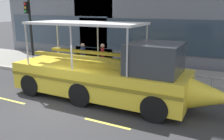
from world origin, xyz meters
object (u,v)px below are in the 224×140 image
duck_tour_boat (110,76)px  pedestrian_near_stern (83,54)px  traffic_light_pole (30,26)px  pedestrian_mid_left (136,61)px  pedestrian_near_bow (182,68)px  pedestrian_mid_right (103,55)px

duck_tour_boat → pedestrian_near_stern: (-3.52, 3.25, 0.09)m
traffic_light_pole → pedestrian_mid_left: bearing=0.8°
duck_tour_boat → pedestrian_near_stern: size_ratio=5.70×
pedestrian_near_stern → traffic_light_pole: bearing=-173.1°
pedestrian_near_stern → pedestrian_near_bow: bearing=-2.9°
pedestrian_near_bow → pedestrian_near_stern: 5.97m
pedestrian_near_bow → pedestrian_near_stern: bearing=177.1°
pedestrian_mid_left → pedestrian_near_stern: pedestrian_near_stern is taller
pedestrian_near_bow → pedestrian_mid_right: (-4.62, 0.38, 0.14)m
traffic_light_pole → duck_tour_boat: (7.26, -2.80, -1.68)m
pedestrian_near_bow → pedestrian_mid_left: 2.34m
traffic_light_pole → pedestrian_near_bow: traffic_light_pole is taller
duck_tour_boat → pedestrian_mid_left: (0.10, 2.90, 0.09)m
pedestrian_mid_left → pedestrian_near_stern: 3.63m
pedestrian_near_bow → duck_tour_boat: bearing=-129.6°
traffic_light_pole → pedestrian_near_stern: size_ratio=2.55×
pedestrian_near_bow → pedestrian_mid_left: pedestrian_mid_left is taller
traffic_light_pole → pedestrian_mid_right: 5.33m
pedestrian_mid_right → pedestrian_near_stern: size_ratio=1.03×
pedestrian_near_bow → pedestrian_mid_right: bearing=175.4°
duck_tour_boat → pedestrian_near_bow: bearing=50.4°
duck_tour_boat → pedestrian_mid_left: bearing=88.1°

